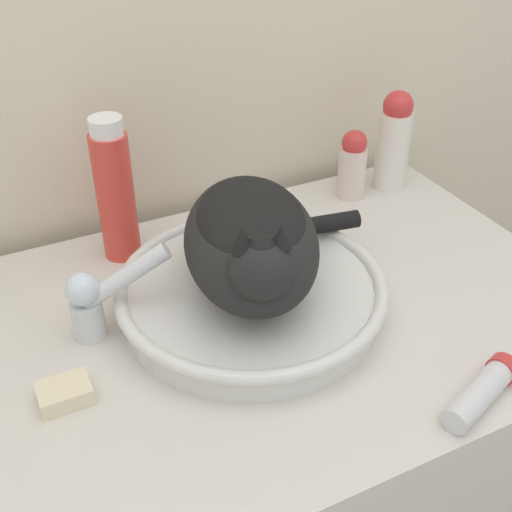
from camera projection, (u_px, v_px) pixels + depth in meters
The scene contains 10 objects.
wall_back at pixel (124, 38), 1.01m from camera, with size 8.00×0.05×2.40m.
vanity_counter at pixel (231, 511), 1.17m from camera, with size 1.09×0.63×0.89m.
sink_basin at pixel (251, 293), 0.92m from camera, with size 0.39×0.39×0.05m.
cat at pixel (252, 238), 0.86m from camera, with size 0.35×0.34×0.16m.
faucet at pixel (96, 298), 0.86m from camera, with size 0.14×0.06×0.13m.
shampoo_bottle_tall at pixel (115, 192), 1.00m from camera, with size 0.06×0.06×0.24m.
deodorant_stick at pixel (353, 164), 1.18m from camera, with size 0.05×0.05×0.13m.
lotion_bottle_white at pixel (394, 141), 1.20m from camera, with size 0.06×0.06×0.19m.
cream_tube at pixel (482, 392), 0.78m from camera, with size 0.14×0.08×0.04m.
soap_bar at pixel (65, 393), 0.79m from camera, with size 0.06×0.05×0.02m.
Camera 1 is at (-0.27, -0.33, 1.49)m, focal length 45.00 mm.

